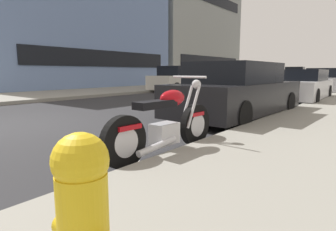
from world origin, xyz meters
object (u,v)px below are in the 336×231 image
parked_motorcycle (166,125)px  fire_hydrant (83,219)px  parked_car_near_corner (325,81)px  parked_car_across_street (238,92)px  car_opposite_curb (179,80)px  parked_car_second_in_row (301,86)px  crossing_truck (301,75)px

parked_motorcycle → fire_hydrant: size_ratio=2.72×
parked_car_near_corner → parked_motorcycle: bearing=-178.2°
parked_car_across_street → car_opposite_curb: size_ratio=1.14×
parked_car_second_in_row → crossing_truck: 26.07m
parked_motorcycle → crossing_truck: crossing_truck is taller
parked_car_second_in_row → crossing_truck: size_ratio=0.84×
parked_car_across_street → parked_car_second_in_row: parked_car_across_street is taller
parked_car_second_in_row → parked_car_near_corner: bearing=-0.1°
parked_car_near_corner → crossing_truck: bearing=16.4°
parked_motorcycle → fire_hydrant: parked_motorcycle is taller
car_opposite_curb → fire_hydrant: (-13.50, -9.23, -0.17)m
parked_car_second_in_row → crossing_truck: (25.40, 5.84, 0.24)m
car_opposite_curb → crossing_truck: bearing=179.9°
parked_car_across_street → car_opposite_curb: (7.18, 7.09, 0.05)m
parked_car_second_in_row → car_opposite_curb: bearing=77.0°
parked_car_near_corner → car_opposite_curb: bearing=122.2°
fire_hydrant → car_opposite_curb: bearing=34.4°
parked_car_near_corner → crossing_truck: crossing_truck is taller
parked_car_across_street → fire_hydrant: (-6.32, -2.14, -0.11)m
parked_motorcycle → car_opposite_curb: size_ratio=0.53×
parked_car_across_street → car_opposite_curb: bearing=46.3°
parked_car_near_corner → fire_hydrant: parked_car_near_corner is taller
parked_car_near_corner → car_opposite_curb: car_opposite_curb is taller
parked_car_second_in_row → crossing_truck: crossing_truck is taller
parked_car_near_corner → crossing_truck: (19.30, 5.73, 0.20)m
car_opposite_curb → parked_car_near_corner: bearing=125.8°
parked_car_second_in_row → fire_hydrant: bearing=-172.2°
parked_car_across_street → parked_car_second_in_row: (5.64, -0.24, -0.05)m
parked_motorcycle → fire_hydrant: bearing=-146.0°
parked_motorcycle → car_opposite_curb: (11.06, 7.74, 0.29)m
parked_car_across_street → car_opposite_curb: car_opposite_curb is taller
parked_car_second_in_row → fire_hydrant: size_ratio=5.71×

